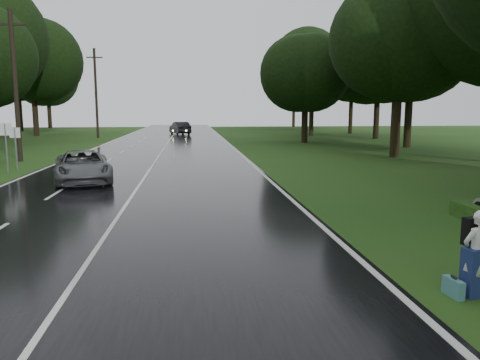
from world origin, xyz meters
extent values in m
plane|color=#234614|center=(0.00, 0.00, 0.00)|extent=(160.00, 160.00, 0.00)
cube|color=black|center=(0.00, 20.00, 0.02)|extent=(12.00, 140.00, 0.04)
cube|color=silver|center=(0.00, 20.00, 0.04)|extent=(0.12, 140.00, 0.01)
imported|color=#4E5153|center=(-2.59, 10.87, 0.74)|extent=(3.49, 5.46, 1.40)
imported|color=black|center=(0.87, 50.84, 0.86)|extent=(3.03, 5.26, 1.64)
imported|color=silver|center=(7.13, -2.91, 0.77)|extent=(0.62, 0.46, 1.54)
cube|color=navy|center=(7.13, -2.91, 0.43)|extent=(0.48, 0.36, 0.86)
cube|color=black|center=(7.17, -2.68, 1.11)|extent=(0.38, 0.24, 0.49)
cube|color=teal|center=(6.74, -2.90, 0.16)|extent=(0.19, 0.47, 0.33)
camera|label=1|loc=(2.21, -10.10, 3.24)|focal=34.41mm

